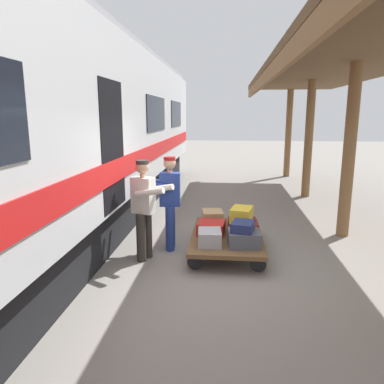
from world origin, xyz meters
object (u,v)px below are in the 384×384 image
at_px(suitcase_yellow_case, 242,214).
at_px(suitcase_tan_vintage, 213,218).
at_px(train_car, 21,138).
at_px(porter_by_door, 145,207).
at_px(suitcase_navy_fabric, 243,226).
at_px(suitcase_red_plastic, 211,228).
at_px(luggage_cart, 227,237).
at_px(suitcase_maroon_trunk, 243,228).
at_px(suitcase_slate_roller, 244,238).
at_px(suitcase_gray_aluminum, 210,238).
at_px(porter_in_overalls, 169,200).
at_px(suitcase_black_hardshell, 241,221).

bearing_deg(suitcase_yellow_case, suitcase_tan_vintage, -47.26).
xyz_separation_m(train_car, porter_by_door, (-1.92, -0.22, -1.14)).
relative_size(suitcase_navy_fabric, suitcase_yellow_case, 0.84).
bearing_deg(suitcase_red_plastic, suitcase_navy_fabric, 132.73).
distance_m(suitcase_navy_fabric, suitcase_yellow_case, 0.58).
xyz_separation_m(luggage_cart, suitcase_red_plastic, (0.28, 0.00, 0.16)).
bearing_deg(suitcase_tan_vintage, suitcase_navy_fabric, 114.78).
height_order(luggage_cart, suitcase_maroon_trunk, suitcase_maroon_trunk).
bearing_deg(suitcase_slate_roller, train_car, 2.34).
height_order(suitcase_maroon_trunk, suitcase_slate_roller, suitcase_maroon_trunk).
xyz_separation_m(suitcase_gray_aluminum, porter_in_overalls, (0.77, -0.62, 0.48)).
distance_m(suitcase_red_plastic, suitcase_navy_fabric, 0.82).
distance_m(suitcase_tan_vintage, porter_in_overalls, 1.05).
distance_m(suitcase_black_hardshell, porter_by_door, 2.04).
xyz_separation_m(suitcase_gray_aluminum, suitcase_navy_fabric, (-0.53, -0.00, 0.21)).
bearing_deg(suitcase_black_hardshell, suitcase_tan_vintage, 0.00).
bearing_deg(suitcase_red_plastic, suitcase_gray_aluminum, 90.00).
distance_m(train_car, suitcase_tan_vintage, 3.65).
relative_size(suitcase_red_plastic, porter_in_overalls, 0.29).
bearing_deg(suitcase_slate_roller, porter_in_overalls, -24.82).
bearing_deg(suitcase_maroon_trunk, suitcase_tan_vintage, -45.80).
height_order(suitcase_tan_vintage, suitcase_red_plastic, suitcase_tan_vintage).
distance_m(suitcase_navy_fabric, porter_in_overalls, 1.47).
distance_m(suitcase_maroon_trunk, suitcase_red_plastic, 0.56).
bearing_deg(train_car, suitcase_black_hardshell, -160.03).
relative_size(suitcase_slate_roller, suitcase_navy_fabric, 1.23).
xyz_separation_m(suitcase_black_hardshell, suitcase_slate_roller, (0.00, 1.15, 0.04)).
bearing_deg(luggage_cart, porter_by_door, 19.98).
bearing_deg(suitcase_navy_fabric, suitcase_yellow_case, -90.20).
bearing_deg(suitcase_tan_vintage, porter_by_door, 44.52).
distance_m(luggage_cart, suitcase_red_plastic, 0.32).
xyz_separation_m(train_car, suitcase_slate_roller, (-3.58, -0.15, -1.61)).
height_order(suitcase_maroon_trunk, suitcase_tan_vintage, suitcase_tan_vintage).
bearing_deg(suitcase_slate_roller, suitcase_yellow_case, -87.36).
height_order(suitcase_tan_vintage, suitcase_navy_fabric, suitcase_navy_fabric).
xyz_separation_m(suitcase_red_plastic, porter_by_door, (1.10, 0.50, 0.49)).
height_order(suitcase_maroon_trunk, suitcase_navy_fabric, suitcase_navy_fabric).
relative_size(suitcase_slate_roller, porter_by_door, 0.30).
relative_size(luggage_cart, suitcase_red_plastic, 4.25).
bearing_deg(porter_by_door, suitcase_maroon_trunk, -163.19).
height_order(porter_in_overalls, porter_by_door, same).
height_order(suitcase_navy_fabric, suitcase_yellow_case, suitcase_yellow_case).
bearing_deg(suitcase_gray_aluminum, porter_by_door, -4.00).
xyz_separation_m(suitcase_maroon_trunk, porter_in_overalls, (1.33, -0.04, 0.47)).
height_order(luggage_cart, suitcase_yellow_case, suitcase_yellow_case).
xyz_separation_m(suitcase_gray_aluminum, suitcase_slate_roller, (-0.56, 0.00, 0.00)).
bearing_deg(suitcase_navy_fabric, train_car, 2.36).
bearing_deg(train_car, suitcase_navy_fabric, -177.64).
distance_m(train_car, porter_in_overalls, 2.63).
bearing_deg(porter_by_door, suitcase_yellow_case, -162.98).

